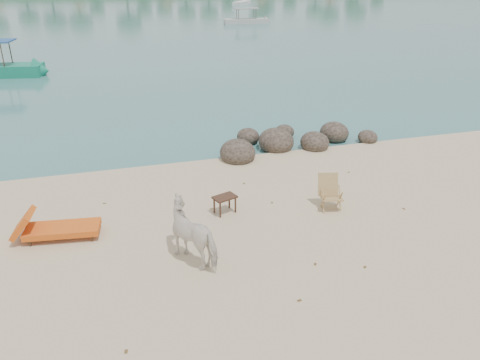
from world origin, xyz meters
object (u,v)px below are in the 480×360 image
(boulders, at_px, (286,142))
(side_table, at_px, (225,206))
(cow, at_px, (196,233))
(lounge_chair, at_px, (62,226))
(deck_chair, at_px, (332,195))

(boulders, distance_m, side_table, 5.64)
(cow, xyz_separation_m, side_table, (1.17, 1.96, -0.45))
(lounge_chair, bearing_deg, side_table, 8.88)
(boulders, bearing_deg, cow, -126.30)
(boulders, relative_size, cow, 3.85)
(boulders, xyz_separation_m, deck_chair, (-0.57, -5.02, 0.28))
(boulders, relative_size, side_table, 10.26)
(cow, xyz_separation_m, lounge_chair, (-3.08, 1.84, -0.36))
(deck_chair, bearing_deg, side_table, -177.69)
(cow, distance_m, deck_chair, 4.34)
(side_table, distance_m, deck_chair, 3.01)
(boulders, distance_m, cow, 7.93)
(cow, relative_size, deck_chair, 1.73)
(boulders, height_order, deck_chair, deck_chair)
(deck_chair, bearing_deg, cow, -147.87)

